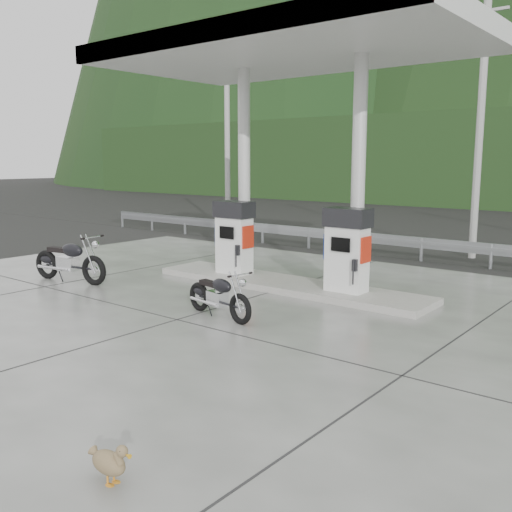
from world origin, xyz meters
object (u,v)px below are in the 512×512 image
Objects in this scene: motorcycle_left at (69,261)px; duck at (109,463)px; motorcycle_right at (219,296)px; gas_pump_left at (234,237)px; gas_pump_right at (347,250)px.

motorcycle_left is 9.41m from duck.
motorcycle_left is 5.02m from motorcycle_right.
gas_pump_left reaches higher than duck.
motorcycle_left is (-2.93, -2.78, -0.54)m from gas_pump_left.
motorcycle_left reaches higher than duck.
duck is (3.01, -4.82, -0.22)m from motorcycle_right.
motorcycle_right is at bearing 121.74° from duck.
gas_pump_left reaches higher than motorcycle_right.
gas_pump_right is 1.04× the size of motorcycle_right.
motorcycle_left is at bearing -155.62° from gas_pump_right.
gas_pump_left is 0.83× the size of motorcycle_left.
gas_pump_left is at bearing 33.64° from motorcycle_left.
duck is at bearing -76.10° from gas_pump_right.
gas_pump_right is 0.83× the size of motorcycle_left.
gas_pump_left is at bearing 135.98° from motorcycle_right.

